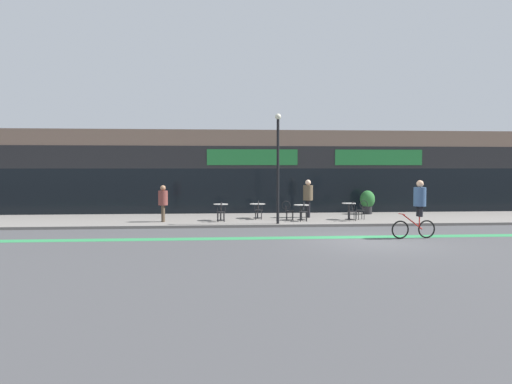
% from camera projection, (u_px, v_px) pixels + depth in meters
% --- Properties ---
extents(ground_plane, '(120.00, 120.00, 0.00)m').
position_uv_depth(ground_plane, '(374.00, 242.00, 17.14)').
color(ground_plane, '#424244').
extents(sidewalk_slab, '(40.00, 5.50, 0.12)m').
position_uv_depth(sidewalk_slab, '(327.00, 219.00, 24.35)').
color(sidewalk_slab, slate).
rests_on(sidewalk_slab, ground).
extents(storefront_facade, '(40.00, 4.06, 4.59)m').
position_uv_depth(storefront_facade, '(309.00, 172.00, 28.93)').
color(storefront_facade, '#7F6656').
rests_on(storefront_facade, ground).
extents(bike_lane_stripe, '(36.00, 0.70, 0.01)m').
position_uv_depth(bike_lane_stripe, '(363.00, 237.00, 18.42)').
color(bike_lane_stripe, '#2D844C').
rests_on(bike_lane_stripe, ground).
extents(bistro_table_0, '(0.68, 0.68, 0.77)m').
position_uv_depth(bistro_table_0, '(221.00, 209.00, 23.04)').
color(bistro_table_0, black).
rests_on(bistro_table_0, sidewalk_slab).
extents(bistro_table_1, '(0.75, 0.75, 0.70)m').
position_uv_depth(bistro_table_1, '(258.00, 208.00, 24.09)').
color(bistro_table_1, black).
rests_on(bistro_table_1, sidewalk_slab).
extents(bistro_table_2, '(0.71, 0.71, 0.72)m').
position_uv_depth(bistro_table_2, '(301.00, 209.00, 23.24)').
color(bistro_table_2, black).
rests_on(bistro_table_2, sidewalk_slab).
extents(bistro_table_3, '(0.65, 0.65, 0.78)m').
position_uv_depth(bistro_table_3, '(349.00, 208.00, 23.43)').
color(bistro_table_3, black).
rests_on(bistro_table_3, sidewalk_slab).
extents(cafe_chair_0_near, '(0.44, 0.59, 0.90)m').
position_uv_depth(cafe_chair_0_near, '(221.00, 210.00, 22.42)').
color(cafe_chair_0_near, black).
rests_on(cafe_chair_0_near, sidewalk_slab).
extents(cafe_chair_1_near, '(0.45, 0.60, 0.90)m').
position_uv_depth(cafe_chair_1_near, '(258.00, 209.00, 23.46)').
color(cafe_chair_1_near, black).
rests_on(cafe_chair_1_near, sidewalk_slab).
extents(cafe_chair_2_near, '(0.43, 0.59, 0.90)m').
position_uv_depth(cafe_chair_2_near, '(304.00, 210.00, 22.62)').
color(cafe_chair_2_near, black).
rests_on(cafe_chair_2_near, sidewalk_slab).
extents(cafe_chair_2_side, '(0.58, 0.41, 0.90)m').
position_uv_depth(cafe_chair_2_side, '(288.00, 209.00, 23.19)').
color(cafe_chair_2_side, black).
rests_on(cafe_chair_2_side, sidewalk_slab).
extents(cafe_chair_3_near, '(0.40, 0.57, 0.90)m').
position_uv_depth(cafe_chair_3_near, '(352.00, 210.00, 22.81)').
color(cafe_chair_3_near, black).
rests_on(cafe_chair_3_near, sidewalk_slab).
extents(cafe_chair_3_side, '(0.59, 0.44, 0.90)m').
position_uv_depth(cafe_chair_3_side, '(362.00, 209.00, 23.49)').
color(cafe_chair_3_side, black).
rests_on(cafe_chair_3_side, sidewalk_slab).
extents(planter_pot, '(0.78, 0.78, 1.24)m').
position_uv_depth(planter_pot, '(367.00, 201.00, 26.26)').
color(planter_pot, '#232326').
rests_on(planter_pot, sidewalk_slab).
extents(lamp_post, '(0.26, 0.26, 4.78)m').
position_uv_depth(lamp_post, '(278.00, 160.00, 21.61)').
color(lamp_post, black).
rests_on(lamp_post, sidewalk_slab).
extents(cyclist_0, '(1.69, 0.54, 2.11)m').
position_uv_depth(cyclist_0, '(418.00, 204.00, 18.03)').
color(cyclist_0, black).
rests_on(cyclist_0, ground).
extents(pedestrian_near_end, '(0.53, 0.53, 1.85)m').
position_uv_depth(pedestrian_near_end, '(308.00, 195.00, 24.43)').
color(pedestrian_near_end, black).
rests_on(pedestrian_near_end, sidewalk_slab).
extents(pedestrian_far_end, '(0.43, 0.43, 1.65)m').
position_uv_depth(pedestrian_far_end, '(163.00, 200.00, 22.47)').
color(pedestrian_far_end, '#4C3D2D').
rests_on(pedestrian_far_end, sidewalk_slab).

